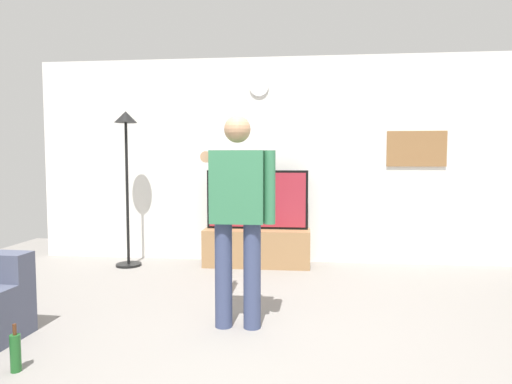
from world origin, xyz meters
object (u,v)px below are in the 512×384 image
at_px(wall_clock, 259,87).
at_px(floor_lamp, 126,156).
at_px(beverage_bottle, 15,352).
at_px(framed_picture, 416,149).
at_px(person_standing_nearer_lamp, 238,209).
at_px(television, 257,200).
at_px(tv_stand, 257,248).

bearing_deg(wall_clock, floor_lamp, -164.21).
bearing_deg(beverage_bottle, framed_picture, 45.06).
distance_m(framed_picture, person_standing_nearer_lamp, 3.12).
xyz_separation_m(floor_lamp, beverage_bottle, (0.39, -2.81, -1.28)).
height_order(television, floor_lamp, floor_lamp).
bearing_deg(beverage_bottle, television, 67.62).
bearing_deg(television, floor_lamp, -172.38).
bearing_deg(floor_lamp, framed_picture, 7.28).
bearing_deg(wall_clock, television, -90.00).
height_order(tv_stand, television, television).
distance_m(television, person_standing_nearer_lamp, 2.12).
relative_size(wall_clock, framed_picture, 0.33).
xyz_separation_m(tv_stand, beverage_bottle, (-1.25, -2.98, -0.11)).
relative_size(television, beverage_bottle, 4.16).
relative_size(tv_stand, television, 1.04).
bearing_deg(television, person_standing_nearer_lamp, -88.43).
bearing_deg(television, framed_picture, 7.01).
relative_size(floor_lamp, beverage_bottle, 6.31).
distance_m(television, wall_clock, 1.49).
bearing_deg(framed_picture, beverage_bottle, -134.94).
height_order(television, framed_picture, framed_picture).
height_order(wall_clock, floor_lamp, wall_clock).
height_order(television, person_standing_nearer_lamp, person_standing_nearer_lamp).
xyz_separation_m(person_standing_nearer_lamp, beverage_bottle, (-1.30, -0.91, -0.84)).
bearing_deg(person_standing_nearer_lamp, beverage_bottle, -145.23).
relative_size(tv_stand, floor_lamp, 0.69).
bearing_deg(person_standing_nearer_lamp, wall_clock, 91.41).
bearing_deg(floor_lamp, tv_stand, 6.01).
distance_m(tv_stand, wall_clock, 2.10).
distance_m(wall_clock, person_standing_nearer_lamp, 2.72).
xyz_separation_m(television, beverage_bottle, (-1.25, -3.03, -0.72)).
bearing_deg(television, beverage_bottle, -112.38).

